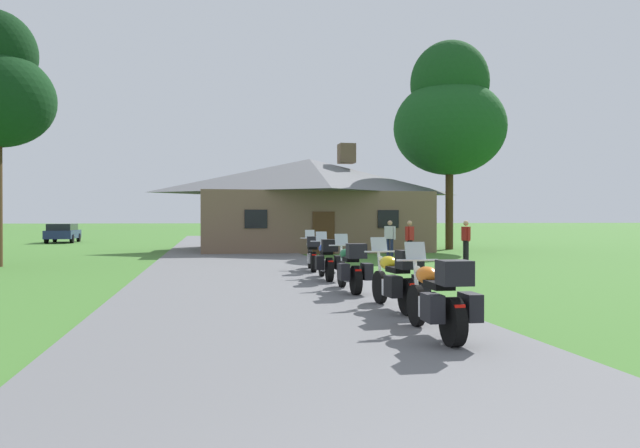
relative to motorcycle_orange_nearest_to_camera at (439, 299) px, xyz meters
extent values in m
plane|color=#42752D|center=(-1.93, 13.99, -0.61)|extent=(500.00, 500.00, 0.00)
cube|color=slate|center=(-1.93, 11.99, -0.58)|extent=(6.40, 80.00, 0.06)
cylinder|color=black|center=(0.03, 0.96, -0.23)|extent=(0.13, 0.64, 0.64)
cylinder|color=black|center=(-0.02, -0.48, -0.23)|extent=(0.17, 0.64, 0.64)
cube|color=silver|center=(0.01, 0.22, -0.17)|extent=(0.28, 0.57, 0.30)
ellipsoid|color=orange|center=(0.01, 0.48, 0.28)|extent=(0.32, 0.53, 0.26)
cube|color=black|center=(0.00, 0.02, 0.19)|extent=(0.30, 0.53, 0.10)
cylinder|color=silver|center=(0.03, 0.92, 0.47)|extent=(0.66, 0.05, 0.03)
cylinder|color=silver|center=(0.03, 0.96, 0.13)|extent=(0.07, 0.24, 0.73)
cube|color=#B2BCC6|center=(0.03, 1.02, 0.61)|extent=(0.32, 0.12, 0.27)
sphere|color=silver|center=(0.03, 0.92, 0.33)|extent=(0.11, 0.11, 0.11)
cube|color=black|center=(-0.02, -0.53, 0.41)|extent=(0.41, 0.37, 0.32)
cube|color=red|center=(-0.02, -0.70, 0.00)|extent=(0.14, 0.03, 0.06)
cylinder|color=silver|center=(0.13, -0.16, -0.33)|extent=(0.09, 0.55, 0.07)
cube|color=black|center=(-0.27, -0.42, -0.05)|extent=(0.21, 0.41, 0.36)
cube|color=black|center=(0.24, -0.44, -0.05)|extent=(0.21, 0.41, 0.36)
cylinder|color=black|center=(0.19, 3.38, -0.23)|extent=(0.14, 0.64, 0.64)
cylinder|color=black|center=(0.25, 1.94, -0.23)|extent=(0.18, 0.65, 0.64)
cube|color=silver|center=(0.22, 2.64, -0.17)|extent=(0.29, 0.57, 0.30)
ellipsoid|color=gold|center=(0.21, 2.90, 0.28)|extent=(0.32, 0.53, 0.26)
cube|color=black|center=(0.23, 2.44, 0.19)|extent=(0.30, 0.53, 0.10)
cylinder|color=silver|center=(0.19, 3.34, 0.47)|extent=(0.66, 0.06, 0.03)
cylinder|color=silver|center=(0.19, 3.38, 0.13)|extent=(0.07, 0.24, 0.73)
cube|color=#B2BCC6|center=(0.18, 3.43, 0.61)|extent=(0.32, 0.12, 0.27)
sphere|color=silver|center=(0.19, 3.34, 0.33)|extent=(0.11, 0.11, 0.11)
cube|color=black|center=(0.25, 1.89, 0.41)|extent=(0.42, 0.38, 0.32)
cube|color=red|center=(0.26, 1.72, 0.00)|extent=(0.14, 0.04, 0.06)
cylinder|color=silver|center=(0.38, 2.26, -0.33)|extent=(0.09, 0.55, 0.07)
cube|color=black|center=(-0.01, 1.97, -0.05)|extent=(0.22, 0.41, 0.36)
cube|color=black|center=(0.51, 2.00, -0.05)|extent=(0.22, 0.41, 0.36)
cylinder|color=black|center=(0.08, 6.16, -0.23)|extent=(0.12, 0.64, 0.64)
cylinder|color=black|center=(0.05, 4.72, -0.23)|extent=(0.17, 0.64, 0.64)
cube|color=silver|center=(0.07, 5.42, -0.17)|extent=(0.27, 0.56, 0.30)
ellipsoid|color=#195B33|center=(0.07, 5.68, 0.28)|extent=(0.31, 0.53, 0.26)
cube|color=black|center=(0.06, 5.22, 0.19)|extent=(0.29, 0.52, 0.10)
cylinder|color=silver|center=(0.08, 6.12, 0.47)|extent=(0.66, 0.04, 0.03)
cylinder|color=silver|center=(0.08, 6.16, 0.13)|extent=(0.06, 0.24, 0.73)
cube|color=#B2BCC6|center=(0.08, 6.22, 0.61)|extent=(0.32, 0.12, 0.27)
sphere|color=silver|center=(0.08, 6.12, 0.33)|extent=(0.11, 0.11, 0.11)
cube|color=black|center=(0.05, 4.67, 0.41)|extent=(0.41, 0.37, 0.32)
cube|color=red|center=(0.05, 4.50, 0.00)|extent=(0.14, 0.03, 0.06)
cylinder|color=silver|center=(0.20, 5.04, -0.33)|extent=(0.08, 0.55, 0.07)
cube|color=black|center=(-0.21, 4.78, -0.05)|extent=(0.21, 0.40, 0.36)
cube|color=black|center=(0.31, 4.77, -0.05)|extent=(0.21, 0.40, 0.36)
cylinder|color=black|center=(0.12, 8.86, -0.23)|extent=(0.14, 0.64, 0.64)
cylinder|color=black|center=(0.04, 7.42, -0.23)|extent=(0.19, 0.65, 0.64)
cube|color=silver|center=(0.08, 8.12, -0.17)|extent=(0.29, 0.57, 0.30)
ellipsoid|color=#1E3899|center=(0.09, 8.38, 0.28)|extent=(0.33, 0.54, 0.26)
cube|color=black|center=(0.07, 7.92, 0.19)|extent=(0.31, 0.53, 0.10)
cylinder|color=silver|center=(0.12, 8.82, 0.47)|extent=(0.66, 0.07, 0.03)
cylinder|color=silver|center=(0.12, 8.86, 0.13)|extent=(0.07, 0.24, 0.73)
cube|color=#B2BCC6|center=(0.12, 8.92, 0.61)|extent=(0.33, 0.13, 0.27)
sphere|color=silver|center=(0.12, 8.82, 0.33)|extent=(0.11, 0.11, 0.11)
cube|color=black|center=(0.04, 7.37, 0.41)|extent=(0.42, 0.38, 0.32)
cube|color=red|center=(0.03, 7.20, 0.00)|extent=(0.14, 0.04, 0.06)
cylinder|color=silver|center=(0.20, 7.74, -0.33)|extent=(0.10, 0.55, 0.07)
cube|color=black|center=(-0.22, 7.49, -0.05)|extent=(0.22, 0.41, 0.36)
cube|color=black|center=(0.30, 7.46, -0.05)|extent=(0.22, 0.41, 0.36)
cylinder|color=black|center=(0.27, 11.64, -0.23)|extent=(0.17, 0.65, 0.64)
cylinder|color=black|center=(0.13, 10.21, -0.23)|extent=(0.22, 0.65, 0.64)
cube|color=silver|center=(0.20, 10.90, -0.17)|extent=(0.31, 0.58, 0.30)
ellipsoid|color=#B2B5BC|center=(0.22, 11.16, 0.28)|extent=(0.35, 0.55, 0.26)
cube|color=black|center=(0.18, 10.70, 0.19)|extent=(0.33, 0.55, 0.10)
cylinder|color=silver|center=(0.27, 11.60, 0.47)|extent=(0.66, 0.10, 0.03)
cylinder|color=silver|center=(0.27, 11.64, 0.13)|extent=(0.08, 0.24, 0.73)
cube|color=#B2BCC6|center=(0.28, 11.70, 0.61)|extent=(0.33, 0.14, 0.27)
sphere|color=silver|center=(0.27, 11.60, 0.33)|extent=(0.11, 0.11, 0.11)
cube|color=black|center=(0.12, 10.16, 0.41)|extent=(0.43, 0.40, 0.32)
cube|color=red|center=(0.11, 9.99, 0.00)|extent=(0.14, 0.04, 0.06)
cylinder|color=silver|center=(0.30, 10.51, -0.33)|extent=(0.12, 0.55, 0.07)
cube|color=brown|center=(2.51, 24.29, 0.97)|extent=(11.92, 7.89, 3.16)
pyramid|color=slate|center=(2.51, 24.29, 3.53)|extent=(12.63, 8.37, 1.96)
cube|color=brown|center=(4.65, 24.29, 4.86)|extent=(0.90, 0.90, 1.10)
cube|color=#472D19|center=(2.51, 20.32, 0.44)|extent=(1.10, 0.08, 2.10)
cube|color=black|center=(-0.83, 20.32, 1.13)|extent=(1.10, 0.06, 0.90)
cube|color=black|center=(5.84, 20.32, 1.13)|extent=(1.10, 0.06, 0.90)
cylinder|color=black|center=(5.15, 15.14, -0.18)|extent=(0.14, 0.14, 0.86)
cylinder|color=black|center=(5.01, 15.03, -0.18)|extent=(0.14, 0.14, 0.86)
cube|color=#A8231E|center=(5.08, 15.08, 0.53)|extent=(0.42, 0.40, 0.56)
cylinder|color=#A8231E|center=(5.25, 15.23, 0.51)|extent=(0.09, 0.09, 0.58)
cylinder|color=#A8231E|center=(4.90, 14.94, 0.51)|extent=(0.09, 0.09, 0.58)
sphere|color=tan|center=(5.08, 15.08, 0.95)|extent=(0.21, 0.21, 0.21)
cylinder|color=navy|center=(4.79, 16.57, -0.18)|extent=(0.14, 0.14, 0.86)
cylinder|color=navy|center=(4.67, 16.69, -0.18)|extent=(0.14, 0.14, 0.86)
cube|color=silver|center=(4.73, 16.63, 0.53)|extent=(0.41, 0.41, 0.56)
cylinder|color=silver|center=(4.89, 16.47, 0.51)|extent=(0.09, 0.09, 0.58)
cylinder|color=silver|center=(4.57, 16.79, 0.51)|extent=(0.09, 0.09, 0.58)
sphere|color=tan|center=(4.73, 16.63, 0.95)|extent=(0.21, 0.21, 0.21)
cylinder|color=black|center=(7.21, 14.22, -0.18)|extent=(0.14, 0.14, 0.86)
cylinder|color=black|center=(7.20, 14.40, -0.18)|extent=(0.14, 0.14, 0.86)
cube|color=#A8231E|center=(7.20, 14.31, 0.53)|extent=(0.25, 0.38, 0.56)
cylinder|color=#A8231E|center=(7.22, 14.08, 0.51)|extent=(0.09, 0.09, 0.58)
cylinder|color=#A8231E|center=(7.19, 14.53, 0.51)|extent=(0.09, 0.09, 0.58)
sphere|color=tan|center=(7.20, 14.31, 0.95)|extent=(0.21, 0.21, 0.21)
cylinder|color=#422D19|center=(10.49, 23.36, 2.01)|extent=(0.44, 0.44, 5.23)
ellipsoid|color=#194C1E|center=(10.49, 23.36, 6.37)|extent=(6.37, 6.37, 5.42)
ellipsoid|color=#16441B|center=(10.49, 23.36, 8.92)|extent=(4.46, 4.46, 4.78)
cube|color=navy|center=(-13.64, 37.94, 0.01)|extent=(2.06, 4.68, 0.60)
cube|color=black|center=(-13.64, 37.74, 0.55)|extent=(1.77, 3.29, 0.48)
cylinder|color=black|center=(-14.56, 39.32, -0.29)|extent=(0.25, 0.65, 0.64)
cylinder|color=black|center=(-12.87, 39.40, -0.29)|extent=(0.25, 0.65, 0.64)
cylinder|color=black|center=(-14.42, 36.47, -0.29)|extent=(0.25, 0.65, 0.64)
cylinder|color=black|center=(-12.73, 36.55, -0.29)|extent=(0.25, 0.65, 0.64)
camera|label=1|loc=(-3.14, -7.40, 1.10)|focal=32.16mm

